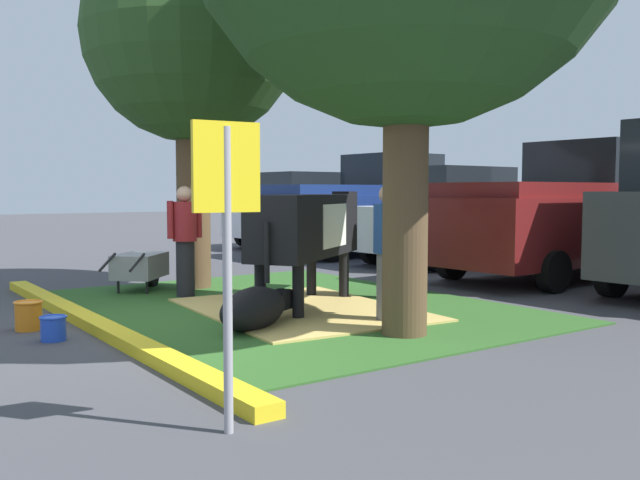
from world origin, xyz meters
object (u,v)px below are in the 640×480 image
person_handler (398,236)px  person_visitor_near (388,249)px  cow_holstein (308,226)px  pickup_truck_maroon (566,214)px  parking_sign (227,215)px  bucket_orange (29,315)px  calf_lying (255,309)px  sedan_blue (453,217)px  shade_tree_left (191,37)px  bucket_blue (53,328)px  person_visitor_far (185,238)px  hatchback_white (308,211)px  wheelbarrow (141,266)px  pickup_truck_black (366,208)px

person_handler → person_visitor_near: size_ratio=1.05×
cow_holstein → pickup_truck_maroon: 5.52m
cow_holstein → person_handler: size_ratio=1.65×
parking_sign → bucket_orange: bearing=-176.2°
cow_holstein → calf_lying: cow_holstein is taller
sedan_blue → pickup_truck_maroon: size_ratio=0.82×
calf_lying → pickup_truck_maroon: (-0.92, 6.86, 0.88)m
person_visitor_near → bucket_orange: (-1.98, -3.49, -0.69)m
shade_tree_left → person_handler: bearing=34.2°
calf_lying → bucket_blue: (-0.73, -1.95, -0.10)m
shade_tree_left → pickup_truck_maroon: 7.06m
person_visitor_far → hatchback_white: bearing=134.8°
person_handler → wheelbarrow: 3.93m
calf_lying → pickup_truck_black: 9.41m
bucket_blue → sedan_blue: 9.39m
person_visitor_near → sedan_blue: (-4.24, 5.46, 0.13)m
person_visitor_far → bucket_blue: bearing=-50.9°
cow_holstein → bucket_orange: cow_holstein is taller
bucket_orange → pickup_truck_black: pickup_truck_black is taller
calf_lying → pickup_truck_black: (-6.45, 6.79, 0.88)m
shade_tree_left → pickup_truck_black: bearing=117.3°
person_handler → bucket_blue: 4.71m
shade_tree_left → hatchback_white: shade_tree_left is taller
cow_holstein → hatchback_white: hatchback_white is taller
bucket_blue → pickup_truck_maroon: 8.87m
person_visitor_near → pickup_truck_maroon: pickup_truck_maroon is taller
shade_tree_left → bucket_blue: size_ratio=20.30×
person_visitor_near → parking_sign: (2.19, -3.21, 0.53)m
parking_sign → person_visitor_near: bearing=124.3°
parking_sign → bucket_orange: (-4.17, -0.28, -1.22)m
parking_sign → sedan_blue: size_ratio=0.44×
calf_lying → hatchback_white: hatchback_white is taller
pickup_truck_black → pickup_truck_maroon: same height
bucket_blue → parking_sign: bearing=3.3°
calf_lying → bucket_orange: (-1.45, -2.03, -0.07)m
person_visitor_near → bucket_blue: 3.70m
person_visitor_far → pickup_truck_maroon: (1.67, 6.52, 0.26)m
person_handler → parking_sign: 5.62m
cow_holstein → parking_sign: bearing=-40.3°
hatchback_white → wheelbarrow: bearing=-51.0°
bucket_orange → pickup_truck_maroon: 8.96m
pickup_truck_maroon → calf_lying: bearing=-82.4°
pickup_truck_black → hatchback_white: bearing=178.5°
calf_lying → wheelbarrow: size_ratio=0.94×
person_handler → hatchback_white: hatchback_white is taller
cow_holstein → person_visitor_far: bearing=-149.2°
parking_sign → sedan_blue: sedan_blue is taller
shade_tree_left → person_visitor_far: shade_tree_left is taller
person_visitor_near → bucket_blue: person_visitor_near is taller
calf_lying → parking_sign: 3.44m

